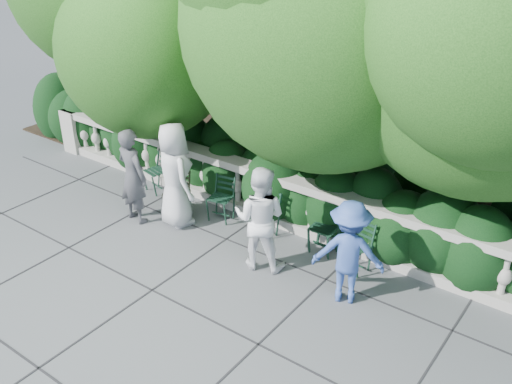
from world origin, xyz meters
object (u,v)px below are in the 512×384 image
Objects in this scene: chair_c at (318,254)px; person_businessman at (175,175)px; chair_a at (152,193)px; chair_d at (319,256)px; chair_f at (348,273)px; chair_weathered at (174,216)px; person_casual_man at (260,218)px; person_woman_grey at (133,176)px; chair_b at (217,223)px; chair_e at (257,236)px; person_older_blue at (349,252)px.

chair_c is 0.44× the size of person_businessman.
chair_d is at bearing 13.02° from chair_a.
chair_f is 3.50m from chair_weathered.
chair_d is 1.33m from person_casual_man.
person_casual_man is at bearing -162.64° from person_businessman.
chair_d is 3.58m from person_woman_grey.
person_casual_man is at bearing -34.33° from chair_b.
chair_f is (2.68, 0.02, 0.00)m from chair_b.
chair_b is at bearing -155.84° from chair_e.
chair_weathered is at bearing -170.52° from chair_b.
chair_a is 0.44× the size of person_businessman.
chair_c is at bearing 174.73° from chair_f.
person_businessman is at bearing -144.96° from person_woman_grey.
chair_b is 1.00× the size of chair_weathered.
chair_e is at bearing -70.21° from person_casual_man.
person_woman_grey is 4.23m from person_older_blue.
person_older_blue is (0.92, -0.77, 0.81)m from chair_c.
chair_weathered is (-2.86, -0.46, 0.00)m from chair_d.
chair_d is 1.20m from chair_e.
chair_a is at bearing 179.87° from chair_c.
chair_weathered is at bearing -129.51° from person_woman_grey.
chair_weathered is (-2.82, -0.50, 0.00)m from chair_c.
chair_b and chair_c have the same top height.
chair_c is 1.00× the size of chair_d.
person_woman_grey is (-1.29, -0.77, 0.89)m from chair_b.
chair_b is 1.20m from person_businessman.
chair_d is 0.48× the size of person_casual_man.
chair_f is at bearing -9.89° from chair_weathered.
chair_a and chair_b have the same top height.
person_businessman is 1.10× the size of person_casual_man.
chair_c is at bearing 13.59° from chair_a.
person_businessman reaches higher than chair_c.
chair_weathered is (-0.80, -0.30, 0.00)m from chair_b.
person_businessman is at bearing -162.64° from chair_f.
chair_c is at bearing 134.50° from chair_d.
chair_c and chair_d have the same top height.
chair_f is (0.63, -0.15, 0.00)m from chair_d.
chair_d is at bearing -63.20° from person_older_blue.
chair_b is 3.10m from person_older_blue.
chair_f is 1.00× the size of chair_weathered.
person_older_blue is at bearing -40.10° from chair_d.
chair_b is 0.47× the size of person_woman_grey.
person_older_blue is at bearing 2.23° from chair_e.
person_woman_grey is at bearing -20.66° from person_older_blue.
chair_b is at bearing -143.23° from person_woman_grey.
chair_d is at bearing -148.39° from person_casual_man.
chair_c is 0.52× the size of person_older_blue.
chair_b and chair_d have the same top height.
chair_e is 0.48× the size of person_casual_man.
chair_c is 0.69m from chair_f.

